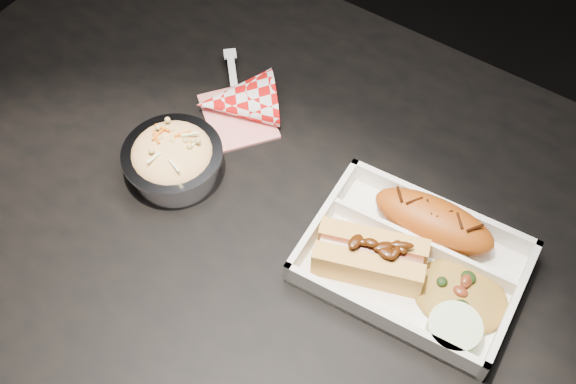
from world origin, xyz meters
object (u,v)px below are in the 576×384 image
at_px(food_tray, 412,264).
at_px(hotdog, 370,255).
at_px(foil_coleslaw_cup, 173,158).
at_px(napkin_fork, 236,102).
at_px(fried_pastry, 434,221).
at_px(dining_table, 290,262).

bearing_deg(food_tray, hotdog, -149.23).
bearing_deg(foil_coleslaw_cup, napkin_fork, 89.86).
distance_m(food_tray, hotdog, 0.06).
distance_m(food_tray, fried_pastry, 0.06).
bearing_deg(dining_table, hotdog, 0.98).
xyz_separation_m(food_tray, napkin_fork, (-0.32, 0.09, 0.01)).
bearing_deg(food_tray, dining_table, -172.62).
distance_m(hotdog, napkin_fork, 0.31).
distance_m(dining_table, fried_pastry, 0.21).
xyz_separation_m(dining_table, foil_coleslaw_cup, (-0.17, -0.02, 0.12)).
bearing_deg(dining_table, food_tray, 11.81).
bearing_deg(fried_pastry, dining_table, -149.71).
bearing_deg(hotdog, fried_pastry, 46.35).
distance_m(fried_pastry, napkin_fork, 0.32).
bearing_deg(napkin_fork, food_tray, 33.14).
bearing_deg(napkin_fork, hotdog, 25.57).
distance_m(food_tray, foil_coleslaw_cup, 0.33).
xyz_separation_m(food_tray, fried_pastry, (-0.00, 0.06, 0.02)).
bearing_deg(napkin_fork, foil_coleslaw_cup, -42.11).
bearing_deg(napkin_fork, dining_table, 13.37).
bearing_deg(fried_pastry, napkin_fork, 174.41).
bearing_deg(foil_coleslaw_cup, dining_table, 5.13).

